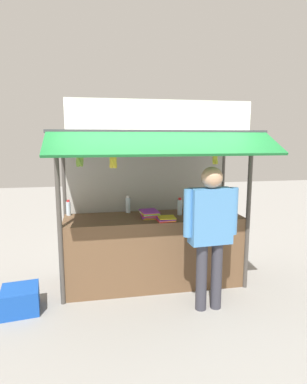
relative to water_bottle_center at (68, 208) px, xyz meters
The scene contains 13 objects.
ground_plane 1.63m from the water_bottle_center, 14.12° to the right, with size 20.00×20.00×0.00m, color gray.
stall_counter 1.35m from the water_bottle_center, 14.12° to the right, with size 2.48×0.76×0.99m, color brown.
stall_structure 1.28m from the water_bottle_center, ahead, with size 2.68×1.64×2.52m.
water_bottle_center is the anchor object (origin of this frame).
water_bottle_back_left 1.59m from the water_bottle_center, ahead, with size 0.07×0.07×0.25m.
water_bottle_right 0.85m from the water_bottle_center, ahead, with size 0.07×0.07×0.25m.
magazine_stack_front_right 1.17m from the water_bottle_center, 16.79° to the right, with size 0.27×0.32×0.10m.
magazine_stack_rear_center 1.42m from the water_bottle_center, 23.16° to the right, with size 0.26×0.24×0.05m.
banana_bunch_inner_left 2.16m from the water_bottle_center, 22.51° to the right, with size 0.09×0.09×0.30m.
banana_bunch_inner_right 1.21m from the water_bottle_center, 52.32° to the right, with size 0.12×0.12×0.32m.
banana_bunch_rightmost 1.09m from the water_bottle_center, 74.67° to the right, with size 0.12×0.12×0.30m.
vendor_person 2.05m from the water_bottle_center, 33.48° to the right, with size 0.66×0.25×1.75m.
plastic_crate 1.34m from the water_bottle_center, 125.45° to the right, with size 0.43×0.43×0.30m, color #194CB2.
Camera 1 is at (-0.82, -4.32, 2.07)m, focal length 30.06 mm.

